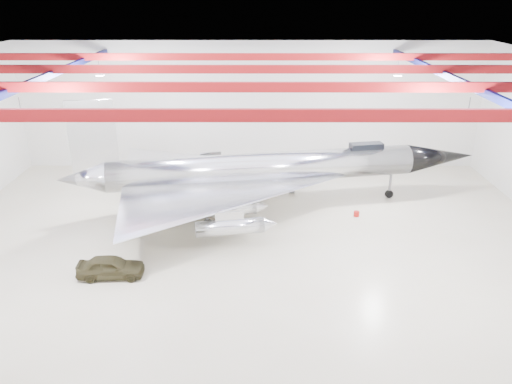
{
  "coord_description": "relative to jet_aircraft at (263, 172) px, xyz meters",
  "views": [
    {
      "loc": [
        0.56,
        -27.97,
        14.93
      ],
      "look_at": [
        0.5,
        2.0,
        2.71
      ],
      "focal_mm": 35.0,
      "sensor_mm": 36.0,
      "label": 1
    }
  ],
  "objects": [
    {
      "name": "toolbox_red",
      "position": [
        -1.17,
        0.42,
        -2.6
      ],
      "size": [
        0.45,
        0.37,
        0.29
      ],
      "primitive_type": "cube",
      "rotation": [
        0.0,
        0.0,
        -0.09
      ],
      "color": "#A81410",
      "rests_on": "floor"
    },
    {
      "name": "ceiling",
      "position": [
        -1.0,
        -5.73,
        8.26
      ],
      "size": [
        40.0,
        40.0,
        0.0
      ],
      "primitive_type": "plane",
      "rotation": [
        3.14,
        0.0,
        0.0
      ],
      "color": "#0A0F38",
      "rests_on": "wall_back"
    },
    {
      "name": "jeep",
      "position": [
        -8.56,
        -9.67,
        -2.12
      ],
      "size": [
        3.75,
        1.67,
        1.25
      ],
      "primitive_type": "imported",
      "rotation": [
        0.0,
        0.0,
        1.62
      ],
      "color": "#322E19",
      "rests_on": "floor"
    },
    {
      "name": "spares_box",
      "position": [
        2.33,
        2.82,
        -2.55
      ],
      "size": [
        0.49,
        0.49,
        0.4
      ],
      "primitive_type": "cylinder",
      "rotation": [
        0.0,
        0.0,
        -0.13
      ],
      "color": "#59595B",
      "rests_on": "floor"
    },
    {
      "name": "crate_ply",
      "position": [
        -4.81,
        -1.02,
        -2.59
      ],
      "size": [
        0.51,
        0.44,
        0.31
      ],
      "primitive_type": "cube",
      "rotation": [
        0.0,
        0.0,
        0.18
      ],
      "color": "olive",
      "rests_on": "floor"
    },
    {
      "name": "jet_aircraft",
      "position": [
        0.0,
        0.0,
        0.0
      ],
      "size": [
        30.52,
        20.36,
        8.37
      ],
      "rotation": [
        0.0,
        0.0,
        0.18
      ],
      "color": "silver",
      "rests_on": "floor"
    },
    {
      "name": "parts_bin",
      "position": [
        -0.65,
        1.36,
        -2.55
      ],
      "size": [
        0.57,
        0.47,
        0.38
      ],
      "primitive_type": "cube",
      "rotation": [
        0.0,
        0.0,
        0.05
      ],
      "color": "olive",
      "rests_on": "floor"
    },
    {
      "name": "crate_small",
      "position": [
        -6.05,
        2.46,
        -2.62
      ],
      "size": [
        0.44,
        0.4,
        0.25
      ],
      "primitive_type": "cube",
      "rotation": [
        0.0,
        0.0,
        0.35
      ],
      "color": "#59595B",
      "rests_on": "floor"
    },
    {
      "name": "oil_barrel",
      "position": [
        -2.8,
        -1.51,
        -2.53
      ],
      "size": [
        0.74,
        0.67,
        0.42
      ],
      "primitive_type": "cube",
      "rotation": [
        0.0,
        0.0,
        0.39
      ],
      "color": "olive",
      "rests_on": "floor"
    },
    {
      "name": "tool_chest",
      "position": [
        6.62,
        -1.6,
        -2.57
      ],
      "size": [
        0.44,
        0.44,
        0.36
      ],
      "primitive_type": "cylinder",
      "rotation": [
        0.0,
        0.0,
        -0.12
      ],
      "color": "#A81410",
      "rests_on": "floor"
    },
    {
      "name": "floor",
      "position": [
        -1.0,
        -5.73,
        -2.74
      ],
      "size": [
        40.0,
        40.0,
        0.0
      ],
      "primitive_type": "plane",
      "color": "beige",
      "rests_on": "ground"
    },
    {
      "name": "wall_back",
      "position": [
        -1.0,
        9.27,
        2.76
      ],
      "size": [
        40.0,
        0.0,
        40.0
      ],
      "primitive_type": "plane",
      "rotation": [
        1.57,
        0.0,
        0.0
      ],
      "color": "silver",
      "rests_on": "floor"
    },
    {
      "name": "ceiling_structure",
      "position": [
        -1.0,
        -5.73,
        7.58
      ],
      "size": [
        39.5,
        29.5,
        1.08
      ],
      "color": "maroon",
      "rests_on": "ceiling"
    }
  ]
}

